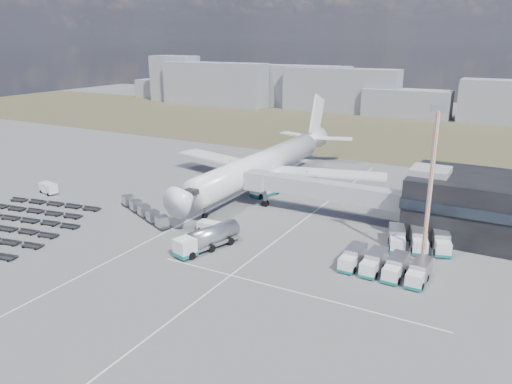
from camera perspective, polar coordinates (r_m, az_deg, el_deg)
The scene contains 16 objects.
ground at distance 84.19m, azimuth -9.34°, elevation -4.85°, with size 420.00×420.00×0.00m, color #565659.
grass_strip at distance 180.42m, azimuth 12.79°, elevation 6.80°, with size 420.00×90.00×0.01m, color #444229.
lane_markings at distance 81.21m, azimuth -2.56°, elevation -5.47°, with size 47.12×110.00×0.01m.
terminal at distance 88.63m, azimuth 26.69°, elevation -1.78°, with size 30.40×16.40×11.00m.
jet_bridge at distance 91.57m, azimuth 6.39°, elevation 0.45°, with size 30.30×3.80×7.05m.
airliner at distance 108.47m, azimuth 1.09°, elevation 3.34°, with size 51.59×64.53×17.62m.
skyline at distance 216.67m, azimuth 17.04°, elevation 10.57°, with size 291.27×24.72×22.68m.
fuel_tanker at distance 77.30m, azimuth -5.62°, elevation -5.30°, with size 5.86×11.57×3.63m.
pushback_tug at distance 84.93m, azimuth -5.41°, elevation -3.91°, with size 3.65×2.05×1.60m, color white.
utility_van at distance 112.99m, azimuth -22.63°, elevation 0.38°, with size 4.31×1.95×2.30m, color white.
catering_truck at distance 103.20m, azimuth 1.10°, elevation 0.49°, with size 4.64×7.33×3.13m.
service_trucks_near at distance 71.67m, azimuth 14.49°, elevation -8.05°, with size 11.67×6.73×2.54m.
service_trucks_far at distance 81.33m, azimuth 18.11°, elevation -5.21°, with size 10.42×8.96×2.70m.
uld_row at distance 93.22m, azimuth -12.68°, elevation -2.09°, with size 16.82×9.09×1.94m.
baggage_dollies at distance 97.32m, azimuth -26.72°, elevation -3.23°, with size 27.90×27.80×0.77m.
floodlight_mast at distance 72.45m, azimuth 19.29°, elevation 0.40°, with size 2.20×1.78×23.03m.
Camera 1 is at (49.18, -60.74, 31.30)m, focal length 35.00 mm.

